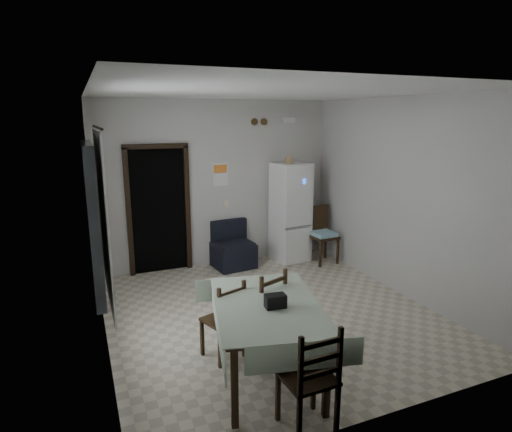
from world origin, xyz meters
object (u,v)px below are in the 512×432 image
object	(u,v)px
dining_chair_far_left	(223,318)
dining_chair_near_head	(308,376)
fridge	(290,212)
dining_chair_far_right	(262,310)
navy_seat	(233,245)
corner_chair	(323,235)
dining_table	(267,341)

from	to	relation	value
dining_chair_far_left	dining_chair_near_head	world-z (taller)	dining_chair_near_head
dining_chair_near_head	dining_chair_far_left	bearing A→B (deg)	-79.61
fridge	dining_chair_far_right	xyz separation A→B (m)	(-1.76, -2.74, -0.41)
dining_chair_far_right	navy_seat	bearing A→B (deg)	-123.68
corner_chair	dining_table	xyz separation A→B (m)	(-2.40, -2.85, -0.11)
corner_chair	dining_chair_far_right	world-z (taller)	corner_chair
navy_seat	corner_chair	bearing A→B (deg)	-20.51
fridge	navy_seat	distance (m)	1.22
corner_chair	dining_chair_near_head	distance (m)	4.36
fridge	dining_chair_far_left	distance (m)	3.51
navy_seat	corner_chair	size ratio (longest dim) A/B	0.79
navy_seat	dining_table	bearing A→B (deg)	-110.61
dining_chair_far_left	dining_chair_near_head	distance (m)	1.38
dining_table	dining_chair_near_head	world-z (taller)	dining_chair_near_head
navy_seat	dining_chair_far_right	world-z (taller)	dining_chair_far_right
dining_table	dining_chair_far_right	size ratio (longest dim) A/B	1.58
dining_chair_far_right	corner_chair	bearing A→B (deg)	-154.09
dining_chair_near_head	dining_chair_far_right	bearing A→B (deg)	-98.59
dining_chair_near_head	dining_table	bearing A→B (deg)	-91.01
corner_chair	dining_table	bearing A→B (deg)	-133.83
navy_seat	dining_chair_far_right	distance (m)	2.82
fridge	dining_chair_far_right	world-z (taller)	fridge
dining_chair_far_right	dining_chair_far_left	bearing A→B (deg)	-26.44
fridge	corner_chair	size ratio (longest dim) A/B	1.76
navy_seat	dining_table	xyz separation A→B (m)	(-0.81, -3.24, -0.00)
fridge	dining_chair_far_right	bearing A→B (deg)	-130.33
corner_chair	fridge	bearing A→B (deg)	136.68
fridge	dining_table	size ratio (longest dim) A/B	1.16
dining_chair_far_left	dining_chair_near_head	bearing A→B (deg)	83.37
dining_table	dining_chair_far_left	distance (m)	0.62
dining_chair_far_left	fridge	bearing A→B (deg)	-148.35
navy_seat	dining_chair_near_head	xyz separation A→B (m)	(-0.80, -4.04, 0.09)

